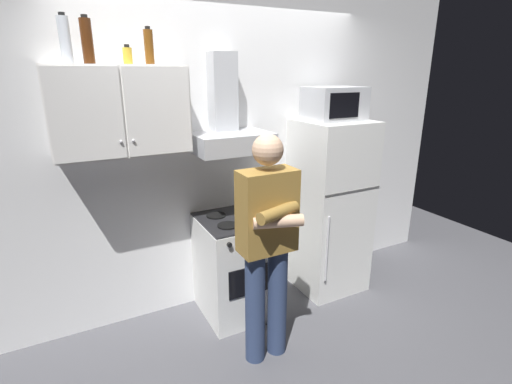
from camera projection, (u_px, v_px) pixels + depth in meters
The scene contains 12 objects.
ground_plane at pixel (256, 323), 3.17m from camera, with size 7.00×7.00×0.00m, color #4C4C51.
back_wall_tiled at pixel (224, 151), 3.27m from camera, with size 4.80×0.10×2.70m, color white.
upper_cabinet at pixel (120, 111), 2.58m from camera, with size 0.90×0.37×0.60m.
stove_oven at pixel (237, 265), 3.23m from camera, with size 0.60×0.62×0.87m.
range_hood at pixel (228, 126), 2.98m from camera, with size 0.60×0.44×0.75m.
refrigerator at pixel (329, 207), 3.54m from camera, with size 0.60×0.62×1.60m.
microwave at pixel (334, 104), 3.27m from camera, with size 0.48×0.37×0.28m.
person_standing at pixel (267, 244), 2.55m from camera, with size 0.38×0.33×1.64m.
bottle_vodka_clear at pixel (65, 40), 2.32m from camera, with size 0.07×0.07×0.29m.
bottle_spice_jar at pixel (128, 55), 2.50m from camera, with size 0.06×0.06×0.12m.
bottle_beer_brown at pixel (149, 47), 2.58m from camera, with size 0.06×0.06×0.24m.
bottle_rum_dark at pixel (87, 41), 2.38m from camera, with size 0.07×0.07×0.29m.
Camera 1 is at (-1.24, -2.38, 2.01)m, focal length 26.69 mm.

